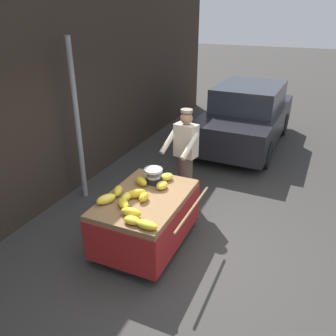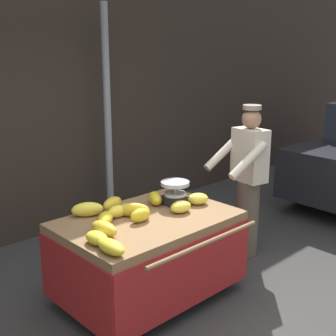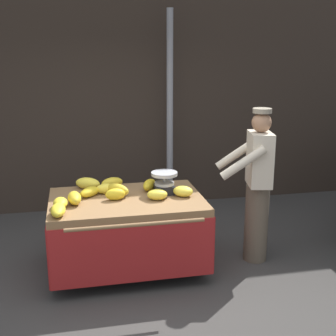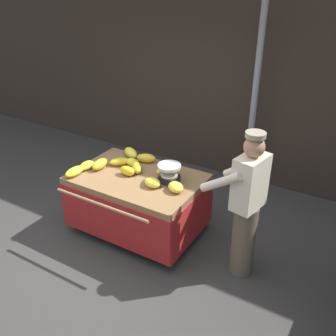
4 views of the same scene
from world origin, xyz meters
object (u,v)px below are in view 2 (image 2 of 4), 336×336
(banana_bunch_9, at_px, (133,210))
(street_pole, at_px, (108,120))
(banana_bunch_6, at_px, (111,247))
(banana_bunch_7, at_px, (97,238))
(banana_cart, at_px, (148,240))
(banana_bunch_8, at_px, (118,211))
(banana_bunch_10, at_px, (198,199))
(banana_bunch_4, at_px, (87,209))
(banana_bunch_0, at_px, (105,218))
(weighing_scale, at_px, (175,193))
(banana_bunch_2, at_px, (181,207))
(banana_bunch_1, at_px, (112,204))
(banana_bunch_3, at_px, (155,198))
(banana_bunch_11, at_px, (104,229))
(vendor_person, at_px, (248,181))
(banana_bunch_5, at_px, (140,215))

(banana_bunch_9, bearing_deg, street_pole, 60.52)
(banana_bunch_6, distance_m, banana_bunch_7, 0.21)
(banana_cart, xyz_separation_m, banana_bunch_8, (-0.20, 0.19, 0.28))
(banana_bunch_7, relative_size, banana_bunch_10, 1.09)
(street_pole, xyz_separation_m, banana_bunch_6, (-1.52, -2.10, -0.56))
(banana_bunch_4, distance_m, banana_bunch_8, 0.28)
(banana_bunch_4, distance_m, banana_bunch_9, 0.42)
(banana_bunch_0, bearing_deg, weighing_scale, -4.51)
(banana_bunch_6, bearing_deg, banana_bunch_2, 14.36)
(banana_bunch_2, bearing_deg, banana_cart, 159.12)
(banana_bunch_1, bearing_deg, banana_bunch_7, -135.53)
(banana_cart, bearing_deg, banana_bunch_9, 127.56)
(banana_bunch_3, bearing_deg, banana_bunch_9, -163.52)
(banana_bunch_1, distance_m, banana_bunch_6, 0.94)
(banana_bunch_3, distance_m, banana_bunch_7, 1.02)
(banana_bunch_4, distance_m, banana_bunch_11, 0.49)
(street_pole, relative_size, banana_bunch_10, 13.53)
(banana_bunch_7, relative_size, banana_bunch_9, 0.77)
(banana_bunch_2, bearing_deg, weighing_scale, 59.47)
(banana_bunch_2, bearing_deg, street_pole, 73.95)
(vendor_person, bearing_deg, weighing_scale, 173.15)
(street_pole, xyz_separation_m, banana_bunch_3, (-0.55, -1.52, -0.55))
(banana_cart, xyz_separation_m, banana_bunch_0, (-0.37, 0.14, 0.27))
(weighing_scale, xyz_separation_m, banana_bunch_8, (-0.61, 0.11, -0.06))
(banana_bunch_2, height_order, banana_bunch_11, banana_bunch_11)
(banana_bunch_4, bearing_deg, banana_bunch_9, -44.87)
(banana_bunch_0, xyz_separation_m, banana_bunch_5, (0.25, -0.18, 0.01))
(banana_bunch_8, distance_m, vendor_person, 1.64)
(weighing_scale, distance_m, banana_bunch_7, 1.11)
(banana_bunch_4, relative_size, banana_bunch_7, 1.25)
(banana_bunch_4, bearing_deg, vendor_person, -13.87)
(banana_bunch_3, height_order, banana_bunch_6, banana_bunch_3)
(banana_bunch_0, bearing_deg, vendor_person, -5.83)
(banana_bunch_2, height_order, banana_bunch_4, banana_bunch_4)
(banana_bunch_2, distance_m, banana_bunch_9, 0.45)
(banana_bunch_4, height_order, banana_bunch_8, banana_bunch_4)
(banana_bunch_0, relative_size, banana_bunch_4, 0.92)
(street_pole, xyz_separation_m, banana_cart, (-0.83, -1.73, -0.83))
(street_pole, height_order, banana_bunch_9, street_pole)
(street_pole, bearing_deg, banana_bunch_11, -127.17)
(street_pole, height_order, banana_bunch_5, street_pole)
(banana_bunch_1, distance_m, banana_bunch_2, 0.65)
(banana_bunch_8, bearing_deg, banana_cart, -44.29)
(banana_bunch_0, xyz_separation_m, banana_bunch_9, (0.29, -0.03, 0.02))
(banana_bunch_2, bearing_deg, banana_bunch_5, 169.41)
(banana_bunch_11, bearing_deg, vendor_person, 0.72)
(banana_bunch_7, bearing_deg, banana_bunch_6, -94.54)
(banana_cart, distance_m, banana_bunch_10, 0.65)
(banana_bunch_3, xyz_separation_m, vendor_person, (1.14, -0.26, -0.00))
(street_pole, bearing_deg, weighing_scale, -104.16)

